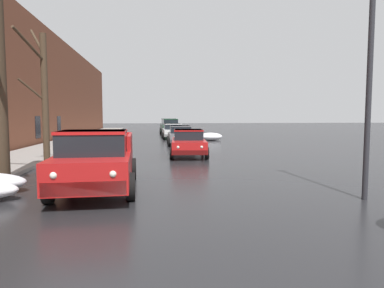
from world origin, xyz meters
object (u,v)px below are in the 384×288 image
Objects in this scene: bare_tree_mid_block at (44,94)px; street_lamp_post at (370,55)px; sedan_grey_parked_kerbside_mid at (180,135)px; sedan_white_parked_far_down_block at (173,131)px; suv_black_at_far_intersection at (168,125)px; sedan_red_parked_kerbside_close at (188,142)px; pickup_truck_red_approaching_near_lane at (97,160)px; suv_green_queued_behind_truck at (170,126)px.

street_lamp_post is (10.19, -7.76, 0.57)m from bare_tree_mid_block.
sedan_white_parked_far_down_block is at bearing 91.30° from sedan_grey_parked_kerbside_mid.
suv_black_at_far_intersection reaches higher than sedan_white_parked_far_down_block.
sedan_red_parked_kerbside_close is at bearing -91.01° from sedan_grey_parked_kerbside_mid.
sedan_grey_parked_kerbside_mid is 0.60× the size of street_lamp_post.
suv_black_at_far_intersection reaches higher than pickup_truck_red_approaching_near_lane.
street_lamp_post is at bearing -84.61° from suv_black_at_far_intersection.
suv_green_queued_behind_truck is at bearing 96.59° from street_lamp_post.
suv_black_at_far_intersection reaches higher than sedan_red_parked_kerbside_close.
street_lamp_post reaches higher than pickup_truck_red_approaching_near_lane.
sedan_white_parked_far_down_block is (-0.04, 14.08, -0.00)m from sedan_red_parked_kerbside_close.
sedan_grey_parked_kerbside_mid and sedan_white_parked_far_down_block have the same top height.
suv_black_at_far_intersection is at bearing 88.77° from suv_green_queued_behind_truck.
suv_green_queued_behind_truck is 1.13× the size of suv_black_at_far_intersection.
bare_tree_mid_block is at bearing -161.10° from sedan_red_parked_kerbside_close.
sedan_red_parked_kerbside_close and sedan_white_parked_far_down_block have the same top height.
sedan_white_parked_far_down_block is 24.55m from street_lamp_post.
sedan_grey_parked_kerbside_mid is at bearing 101.27° from street_lamp_post.
sedan_red_parked_kerbside_close is at bearing -89.98° from suv_green_queued_behind_truck.
sedan_white_parked_far_down_block is at bearing 98.40° from street_lamp_post.
sedan_red_parked_kerbside_close is 1.11× the size of sedan_grey_parked_kerbside_mid.
suv_green_queued_behind_truck is 30.92m from street_lamp_post.
sedan_red_parked_kerbside_close is 0.90× the size of suv_green_queued_behind_truck.
sedan_red_parked_kerbside_close is 1.02× the size of suv_black_at_far_intersection.
pickup_truck_red_approaching_near_lane is 1.23× the size of sedan_white_parked_far_down_block.
suv_black_at_far_intersection is 0.65× the size of street_lamp_post.
street_lamp_post reaches higher than suv_black_at_far_intersection.
bare_tree_mid_block is 1.19× the size of pickup_truck_red_approaching_near_lane.
suv_green_queued_behind_truck is at bearing 89.76° from sedan_white_parked_far_down_block.
sedan_grey_parked_kerbside_mid is (0.12, 7.04, -0.00)m from sedan_red_parked_kerbside_close.
sedan_grey_parked_kerbside_mid is 0.92× the size of suv_black_at_far_intersection.
bare_tree_mid_block is 1.24× the size of suv_green_queued_behind_truck.
sedan_grey_parked_kerbside_mid is 17.66m from street_lamp_post.
pickup_truck_red_approaching_near_lane is 7.80m from street_lamp_post.
sedan_white_parked_far_down_block is 0.62× the size of street_lamp_post.
bare_tree_mid_block reaches higher than sedan_white_parked_far_down_block.
street_lamp_post reaches higher than sedan_white_parked_far_down_block.
suv_black_at_far_intersection is at bearing 83.99° from pickup_truck_red_approaching_near_lane.
bare_tree_mid_block is 1.47× the size of sedan_white_parked_far_down_block.
bare_tree_mid_block reaches higher than sedan_grey_parked_kerbside_mid.
street_lamp_post is (3.53, -10.04, 2.92)m from sedan_red_parked_kerbside_close.
suv_black_at_far_intersection is (0.12, 5.59, -0.00)m from suv_green_queued_behind_truck.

